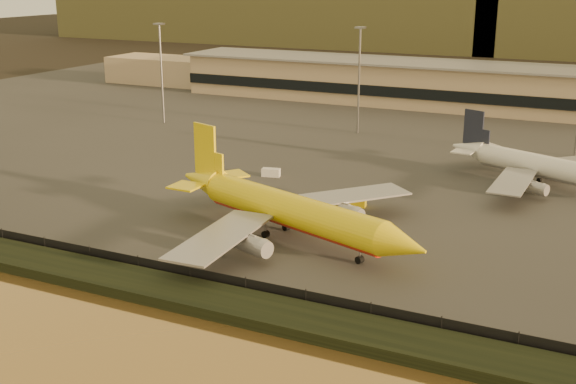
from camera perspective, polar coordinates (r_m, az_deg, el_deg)
name	(u,v)px	position (r m, az deg, el deg)	size (l,w,h in m)	color
ground	(228,248)	(103.88, -4.73, -4.45)	(900.00, 900.00, 0.00)	black
embankment	(159,289)	(90.55, -10.19, -7.54)	(320.00, 7.00, 1.40)	black
tarmac	(414,126)	(188.73, 9.96, 5.19)	(320.00, 220.00, 0.20)	#2D2D2D
perimeter_fence	(177,273)	(93.27, -8.79, -6.31)	(300.00, 0.05, 2.20)	black
terminal_building	(397,82)	(220.58, 8.59, 8.56)	(202.00, 25.00, 12.60)	tan
apron_light_masts	(459,78)	(163.40, 13.38, 8.74)	(152.20, 12.20, 25.40)	slate
dhl_cargo_jet	(288,211)	(105.31, 0.02, -1.48)	(46.92, 44.62, 14.41)	yellow
white_narrowbody_jet	(547,168)	(139.42, 19.78, 1.81)	(39.49, 37.31, 11.92)	silver
gse_vehicle_yellow	(354,201)	(121.49, 5.21, -0.69)	(4.09, 1.84, 1.84)	yellow
gse_vehicle_white	(271,172)	(138.64, -1.35, 1.55)	(3.47, 1.56, 1.56)	silver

